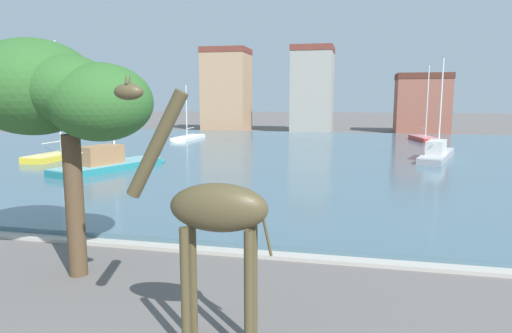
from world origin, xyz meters
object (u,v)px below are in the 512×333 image
object	(u,v)px
sailboat_red	(426,140)
shade_tree	(57,93)
sailboat_white	(186,139)
sailboat_teal	(114,164)
giraffe_statue	(211,212)
sailboat_grey	(438,154)
sailboat_yellow	(63,156)

from	to	relation	value
sailboat_red	shade_tree	size ratio (longest dim) A/B	1.25
sailboat_white	sailboat_teal	size ratio (longest dim) A/B	0.79
sailboat_red	sailboat_white	world-z (taller)	sailboat_red
giraffe_statue	shade_tree	world-z (taller)	shade_tree
sailboat_red	sailboat_grey	world-z (taller)	sailboat_red
sailboat_red	sailboat_grey	bearing A→B (deg)	-94.08
sailboat_yellow	sailboat_teal	world-z (taller)	sailboat_yellow
sailboat_yellow	sailboat_grey	world-z (taller)	sailboat_yellow
sailboat_white	shade_tree	size ratio (longest dim) A/B	1.08
sailboat_red	sailboat_white	bearing A→B (deg)	-171.48
giraffe_statue	sailboat_white	bearing A→B (deg)	111.80
sailboat_white	shade_tree	xyz separation A→B (m)	(10.46, -36.45, 4.71)
sailboat_yellow	sailboat_white	bearing A→B (deg)	77.19
sailboat_yellow	sailboat_teal	distance (m)	7.86
sailboat_grey	shade_tree	xyz separation A→B (m)	(-14.15, -26.30, 4.49)
sailboat_yellow	giraffe_statue	bearing A→B (deg)	-49.50
sailboat_yellow	shade_tree	distance (m)	24.92
sailboat_white	sailboat_yellow	bearing A→B (deg)	-102.81
giraffe_statue	sailboat_red	size ratio (longest dim) A/B	0.66
sailboat_red	sailboat_white	distance (m)	25.89
sailboat_red	sailboat_yellow	bearing A→B (deg)	-145.28
giraffe_statue	sailboat_teal	xyz separation A→B (m)	(-12.81, 18.69, -2.15)
sailboat_red	sailboat_grey	size ratio (longest dim) A/B	0.85
giraffe_statue	sailboat_yellow	distance (m)	30.10
sailboat_white	shade_tree	world-z (taller)	shade_tree
giraffe_statue	sailboat_yellow	world-z (taller)	sailboat_yellow
giraffe_statue	shade_tree	bearing A→B (deg)	151.30
sailboat_grey	shade_tree	size ratio (longest dim) A/B	1.47
sailboat_red	sailboat_teal	size ratio (longest dim) A/B	0.91
giraffe_statue	shade_tree	xyz separation A→B (m)	(-5.27, 2.89, 2.31)
sailboat_red	giraffe_statue	bearing A→B (deg)	-102.88
sailboat_white	sailboat_grey	world-z (taller)	sailboat_grey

